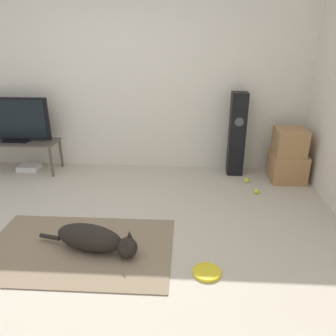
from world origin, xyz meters
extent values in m
plane|color=#BCB29E|center=(0.00, 0.00, 0.00)|extent=(12.00, 12.00, 0.00)
cube|color=silver|center=(0.00, 2.10, 1.27)|extent=(8.00, 0.06, 2.55)
cube|color=#847056|center=(-0.09, -0.06, 0.01)|extent=(1.74, 1.10, 0.01)
ellipsoid|color=black|center=(0.03, -0.08, 0.14)|extent=(0.68, 0.36, 0.26)
sphere|color=black|center=(0.39, -0.16, 0.11)|extent=(0.19, 0.19, 0.19)
cone|color=black|center=(0.41, -0.11, 0.21)|extent=(0.06, 0.06, 0.08)
cone|color=black|center=(0.38, -0.21, 0.21)|extent=(0.06, 0.06, 0.08)
cylinder|color=black|center=(-0.39, 0.02, 0.07)|extent=(0.21, 0.09, 0.04)
cylinder|color=yellow|center=(1.09, -0.33, 0.01)|extent=(0.24, 0.24, 0.02)
torus|color=yellow|center=(1.09, -0.33, 0.02)|extent=(0.24, 0.24, 0.02)
cube|color=#A87A4C|center=(2.28, 1.68, 0.19)|extent=(0.45, 0.45, 0.38)
cube|color=#A87A4C|center=(2.26, 1.66, 0.55)|extent=(0.38, 0.39, 0.34)
cube|color=black|center=(1.59, 1.86, 0.58)|extent=(0.21, 0.21, 1.16)
cylinder|color=#4C4C51|center=(1.59, 1.75, 0.78)|extent=(0.12, 0.00, 0.12)
cube|color=brown|center=(-1.52, 1.77, 0.44)|extent=(1.14, 0.43, 0.02)
cylinder|color=brown|center=(-0.98, 1.59, 0.22)|extent=(0.04, 0.04, 0.43)
cylinder|color=brown|center=(-0.98, 1.96, 0.22)|extent=(0.04, 0.04, 0.43)
cube|color=black|center=(-1.52, 1.77, 0.47)|extent=(0.36, 0.20, 0.03)
cube|color=black|center=(-1.52, 1.78, 0.78)|extent=(1.02, 0.04, 0.59)
cube|color=black|center=(-1.52, 1.76, 0.78)|extent=(0.94, 0.01, 0.53)
sphere|color=#C6E033|center=(1.72, 1.54, 0.03)|extent=(0.07, 0.07, 0.07)
sphere|color=#C6E033|center=(1.79, 1.20, 0.03)|extent=(0.07, 0.07, 0.07)
cube|color=white|center=(-1.42, 1.81, 0.04)|extent=(0.30, 0.23, 0.07)
camera|label=1|loc=(0.89, -2.56, 1.85)|focal=35.00mm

